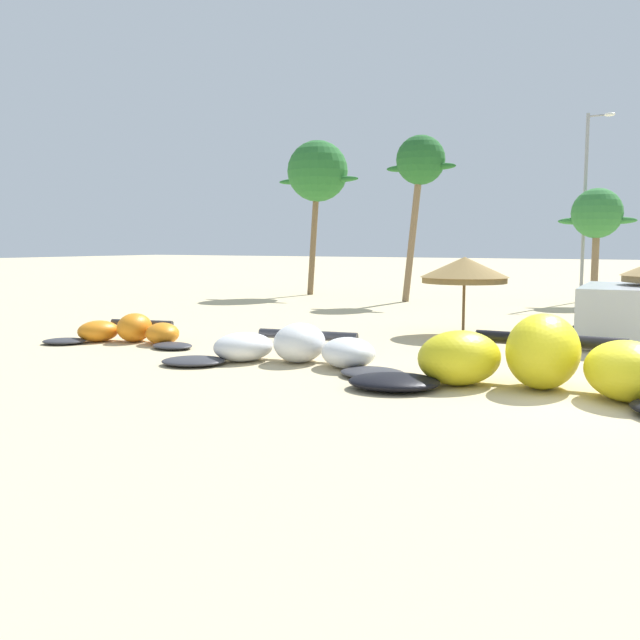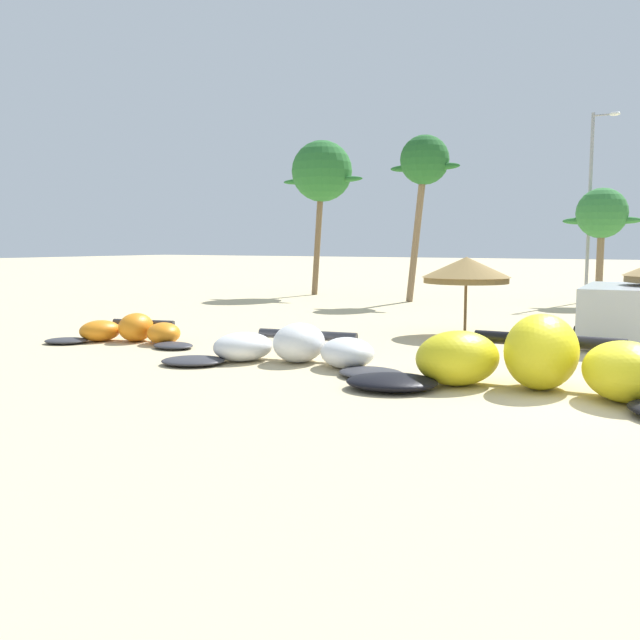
% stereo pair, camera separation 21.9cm
% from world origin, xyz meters
% --- Properties ---
extents(ground_plane, '(260.00, 260.00, 0.00)m').
position_xyz_m(ground_plane, '(0.00, 0.00, 0.00)').
color(ground_plane, beige).
extents(kite_far_left, '(5.18, 3.07, 0.92)m').
position_xyz_m(kite_far_left, '(-13.84, 1.20, 0.35)').
color(kite_far_left, '#333338').
rests_on(kite_far_left, ground).
extents(kite_left, '(6.77, 3.62, 1.05)m').
position_xyz_m(kite_left, '(-7.25, 0.38, 0.40)').
color(kite_left, '#333338').
rests_on(kite_left, ground).
extents(kite_left_of_center, '(8.01, 3.73, 1.64)m').
position_xyz_m(kite_left_of_center, '(-0.96, -0.03, 0.63)').
color(kite_left_of_center, black).
rests_on(kite_left_of_center, ground).
extents(beach_umbrella_near_van, '(3.02, 3.02, 2.69)m').
position_xyz_m(beach_umbrella_near_van, '(-5.22, 8.23, 2.24)').
color(beach_umbrella_near_van, brown).
rests_on(beach_umbrella_near_van, ground).
extents(parked_car_second, '(2.36, 4.72, 1.84)m').
position_xyz_m(parked_car_second, '(-0.42, 8.53, 1.09)').
color(parked_car_second, '#B2B7BC').
rests_on(parked_car_second, ground).
extents(palm_leftmost, '(5.45, 3.63, 9.27)m').
position_xyz_m(palm_leftmost, '(-18.74, 22.01, 7.37)').
color(palm_leftmost, brown).
rests_on(palm_leftmost, ground).
extents(palm_left, '(3.87, 2.58, 8.78)m').
position_xyz_m(palm_left, '(-11.45, 20.07, 7.28)').
color(palm_left, '#7F6647').
rests_on(palm_left, ground).
extents(palm_left_of_gap, '(3.83, 2.55, 5.95)m').
position_xyz_m(palm_left_of_gap, '(-3.06, 23.24, 4.58)').
color(palm_left_of_gap, '#7F6647').
rests_on(palm_left_of_gap, ground).
extents(lamppost_west, '(1.42, 0.24, 9.93)m').
position_xyz_m(lamppost_west, '(-3.79, 24.61, 5.47)').
color(lamppost_west, gray).
rests_on(lamppost_west, ground).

